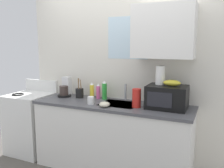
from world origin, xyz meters
TOP-DOWN VIEW (x-y plane):
  - kitchen_wall_assembly at (0.10, 0.31)m, footprint 2.81×0.42m
  - counter_unit at (0.00, 0.00)m, footprint 2.04×0.63m
  - sink_faucet at (0.09, 0.24)m, footprint 0.03×0.03m
  - stove_range at (-1.36, 0.00)m, footprint 0.60×0.60m
  - microwave at (0.68, 0.05)m, footprint 0.46×0.35m
  - banana_bunch at (0.73, 0.05)m, footprint 0.20×0.11m
  - paper_towel_roll at (0.58, 0.10)m, footprint 0.11×0.11m
  - coffee_maker at (-0.78, 0.11)m, footprint 0.19×0.21m
  - dish_soap_bottle_green at (-0.19, 0.17)m, footprint 0.07×0.07m
  - dish_soap_bottle_pink at (-0.28, 0.17)m, footprint 0.06×0.06m
  - dish_soap_bottle_yellow at (-0.39, 0.18)m, footprint 0.06×0.06m
  - cereal_canister at (0.34, -0.05)m, footprint 0.10×0.10m
  - mug_white at (-0.23, -0.14)m, footprint 0.08×0.08m
  - utensil_crock at (-0.55, 0.12)m, footprint 0.11×0.11m
  - small_bowl at (-0.01, -0.20)m, footprint 0.13×0.13m

SIDE VIEW (x-z plane):
  - stove_range at x=-1.36m, z-range -0.08..1.00m
  - counter_unit at x=0.00m, z-range 0.01..0.91m
  - small_bowl at x=-0.01m, z-range 0.90..0.96m
  - mug_white at x=-0.23m, z-range 0.90..0.99m
  - utensil_crock at x=-0.55m, z-range 0.83..1.11m
  - dish_soap_bottle_pink at x=-0.28m, z-range 0.89..1.11m
  - dish_soap_bottle_yellow at x=-0.39m, z-range 0.89..1.11m
  - coffee_maker at x=-0.78m, z-range 0.86..1.14m
  - sink_faucet at x=0.09m, z-range 0.90..1.12m
  - cereal_canister at x=0.34m, z-range 0.90..1.12m
  - dish_soap_bottle_green at x=-0.19m, z-range 0.89..1.15m
  - microwave at x=0.68m, z-range 0.90..1.17m
  - banana_bunch at x=0.73m, z-range 1.17..1.24m
  - paper_towel_roll at x=0.58m, z-range 1.17..1.39m
  - kitchen_wall_assembly at x=0.10m, z-range 0.09..2.59m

